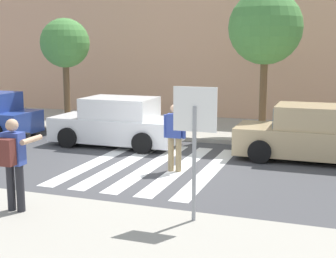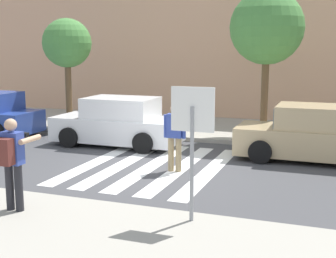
{
  "view_description": "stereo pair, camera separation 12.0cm",
  "coord_description": "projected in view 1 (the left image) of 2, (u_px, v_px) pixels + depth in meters",
  "views": [
    {
      "loc": [
        4.47,
        -11.1,
        3.14
      ],
      "look_at": [
        0.6,
        -0.2,
        1.1
      ],
      "focal_mm": 50.0,
      "sensor_mm": 36.0,
      "label": 1
    },
    {
      "loc": [
        4.59,
        -11.06,
        3.14
      ],
      "look_at": [
        0.6,
        -0.2,
        1.1
      ],
      "focal_mm": 50.0,
      "sensor_mm": 36.0,
      "label": 2
    }
  ],
  "objects": [
    {
      "name": "parked_car_white",
      "position": [
        117.0,
        123.0,
        15.0
      ],
      "size": [
        4.1,
        1.92,
        1.55
      ],
      "color": "white",
      "rests_on": "ground"
    },
    {
      "name": "crosswalk_stripe_0",
      "position": [
        99.0,
        161.0,
        13.03
      ],
      "size": [
        0.44,
        5.2,
        0.01
      ],
      "primitive_type": "cube",
      "color": "silver",
      "rests_on": "ground"
    },
    {
      "name": "crosswalk_stripe_2",
      "position": [
        152.0,
        166.0,
        12.51
      ],
      "size": [
        0.44,
        5.2,
        0.01
      ],
      "primitive_type": "cube",
      "color": "silver",
      "rests_on": "ground"
    },
    {
      "name": "parked_car_tan",
      "position": [
        312.0,
        135.0,
        13.02
      ],
      "size": [
        4.1,
        1.92,
        1.55
      ],
      "color": "tan",
      "rests_on": "ground"
    },
    {
      "name": "crosswalk_stripe_3",
      "position": [
        180.0,
        168.0,
        12.24
      ],
      "size": [
        0.44,
        5.2,
        0.01
      ],
      "primitive_type": "cube",
      "color": "silver",
      "rests_on": "ground"
    },
    {
      "name": "ground_plane",
      "position": [
        149.0,
        167.0,
        12.32
      ],
      "size": [
        120.0,
        120.0,
        0.0
      ],
      "primitive_type": "plane",
      "color": "#424244"
    },
    {
      "name": "sidewalk_far",
      "position": [
        207.0,
        128.0,
        17.88
      ],
      "size": [
        60.0,
        4.8,
        0.14
      ],
      "primitive_type": "cube",
      "color": "#9E998C",
      "rests_on": "ground"
    },
    {
      "name": "street_tree_west",
      "position": [
        65.0,
        44.0,
        17.61
      ],
      "size": [
        1.85,
        1.85,
        4.07
      ],
      "color": "brown",
      "rests_on": "sidewalk_far"
    },
    {
      "name": "stop_sign",
      "position": [
        195.0,
        125.0,
        7.91
      ],
      "size": [
        0.76,
        0.08,
        2.34
      ],
      "color": "gray",
      "rests_on": "sidewalk_near"
    },
    {
      "name": "crosswalk_stripe_4",
      "position": [
        210.0,
        171.0,
        11.98
      ],
      "size": [
        0.44,
        5.2,
        0.01
      ],
      "primitive_type": "cube",
      "color": "silver",
      "rests_on": "ground"
    },
    {
      "name": "street_tree_center",
      "position": [
        265.0,
        28.0,
        15.21
      ],
      "size": [
        2.41,
        2.41,
        4.83
      ],
      "color": "brown",
      "rests_on": "sidewalk_far"
    },
    {
      "name": "building_facade_far",
      "position": [
        233.0,
        42.0,
        21.39
      ],
      "size": [
        56.0,
        4.0,
        6.71
      ],
      "primitive_type": "cube",
      "color": "tan",
      "rests_on": "ground"
    },
    {
      "name": "crosswalk_stripe_1",
      "position": [
        125.0,
        163.0,
        12.77
      ],
      "size": [
        0.44,
        5.2,
        0.01
      ],
      "primitive_type": "cube",
      "color": "silver",
      "rests_on": "ground"
    },
    {
      "name": "pedestrian_crossing",
      "position": [
        175.0,
        134.0,
        11.79
      ],
      "size": [
        0.58,
        0.25,
        1.72
      ],
      "color": "tan",
      "rests_on": "ground"
    },
    {
      "name": "photographer_with_backpack",
      "position": [
        13.0,
        157.0,
        8.47
      ],
      "size": [
        0.6,
        0.85,
        1.72
      ],
      "color": "#232328",
      "rests_on": "sidewalk_near"
    }
  ]
}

